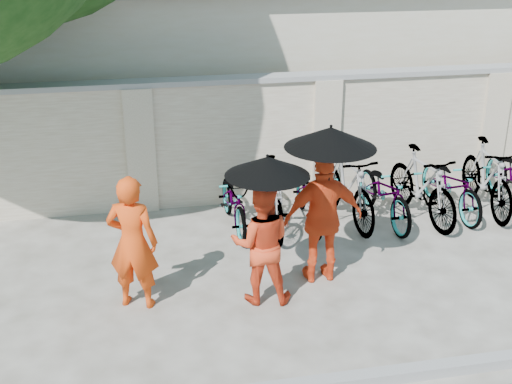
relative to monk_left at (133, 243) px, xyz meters
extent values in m
plane|color=#B1ADA3|center=(1.19, -0.24, -0.83)|extent=(80.00, 80.00, 0.00)
cube|color=beige|center=(2.19, 2.96, 0.17)|extent=(20.00, 0.30, 2.00)
cube|color=#B8AD91|center=(3.19, 6.76, 0.77)|extent=(14.00, 6.00, 3.20)
imported|color=#EC440F|center=(0.00, 0.00, 0.00)|extent=(0.70, 0.57, 1.65)
imported|color=red|center=(1.49, -0.18, -0.07)|extent=(0.83, 0.70, 1.51)
cylinder|color=black|center=(1.54, -0.26, 0.48)|extent=(0.02, 0.02, 0.90)
cone|color=black|center=(1.54, -0.26, 0.93)|extent=(0.97, 0.97, 0.22)
imported|color=#EA4419|center=(2.36, 0.16, 0.03)|extent=(1.02, 0.44, 1.72)
cylinder|color=black|center=(2.38, 0.08, 0.63)|extent=(0.02, 0.02, 0.96)
cone|color=black|center=(2.38, 0.08, 1.11)|extent=(1.10, 1.10, 0.25)
imported|color=#A0A0A0|center=(1.51, 1.87, -0.38)|extent=(0.64, 1.73, 0.90)
imported|color=#A0A0A0|center=(2.09, 1.74, -0.30)|extent=(0.64, 1.80, 1.06)
imported|color=#A0A0A0|center=(2.67, 1.84, -0.38)|extent=(0.69, 1.73, 0.89)
imported|color=#A0A0A0|center=(3.24, 1.80, -0.25)|extent=(0.73, 1.96, 1.15)
imported|color=#A0A0A0|center=(3.82, 1.71, -0.35)|extent=(0.73, 1.85, 0.96)
imported|color=#A0A0A0|center=(4.40, 1.66, -0.27)|extent=(0.77, 1.92, 1.12)
imported|color=#A0A0A0|center=(4.98, 1.80, -0.36)|extent=(0.72, 1.81, 0.93)
imported|color=#A0A0A0|center=(5.56, 1.77, -0.26)|extent=(0.73, 1.93, 1.13)
camera|label=1|loc=(0.11, -6.83, 3.37)|focal=45.00mm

